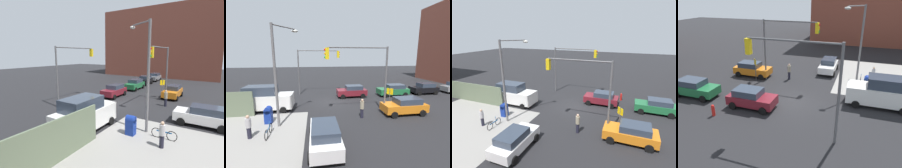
{
  "view_description": "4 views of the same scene",
  "coord_description": "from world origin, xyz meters",
  "views": [
    {
      "loc": [
        16.81,
        10.13,
        5.7
      ],
      "look_at": [
        -0.86,
        -1.04,
        2.09
      ],
      "focal_mm": 28.0,
      "sensor_mm": 36.0,
      "label": 1
    },
    {
      "loc": [
        2.2,
        17.77,
        5.67
      ],
      "look_at": [
        -0.52,
        0.36,
        2.32
      ],
      "focal_mm": 24.0,
      "sensor_mm": 36.0,
      "label": 2
    },
    {
      "loc": [
        -5.94,
        18.39,
        8.69
      ],
      "look_at": [
        1.82,
        -1.16,
        2.32
      ],
      "focal_mm": 28.0,
      "sensor_mm": 36.0,
      "label": 3
    },
    {
      "loc": [
        5.57,
        -16.37,
        8.87
      ],
      "look_at": [
        -0.03,
        -0.21,
        1.79
      ],
      "focal_mm": 35.0,
      "sensor_mm": 36.0,
      "label": 4
    }
  ],
  "objects": [
    {
      "name": "sedan_green",
      "position": [
        -8.86,
        -1.7,
        0.84
      ],
      "size": [
        4.27,
        2.02,
        1.62
      ],
      "color": "#1E6638",
      "rests_on": "ground"
    },
    {
      "name": "coupe_orange",
      "position": [
        -6.43,
        4.9,
        0.84
      ],
      "size": [
        4.21,
        2.02,
        1.62
      ],
      "color": "orange",
      "rests_on": "ground"
    },
    {
      "name": "street_lamp_corner",
      "position": [
        4.99,
        5.5,
        4.7
      ],
      "size": [
        1.78,
        2.23,
        8.0
      ],
      "color": "slate",
      "rests_on": "ground"
    },
    {
      "name": "van_white_delivery",
      "position": [
        7.38,
        1.8,
        1.28
      ],
      "size": [
        5.4,
        2.32,
        2.62
      ],
      "color": "white",
      "rests_on": "ground"
    },
    {
      "name": "warning_sign_two_way",
      "position": [
        -5.4,
        3.79,
        1.64
      ],
      "size": [
        0.48,
        0.48,
        2.4
      ],
      "color": "#4C4C4C",
      "rests_on": "ground"
    },
    {
      "name": "bicycle_leaning_on_fence",
      "position": [
        5.6,
        7.2,
        0.35
      ],
      "size": [
        0.05,
        1.75,
        0.97
      ],
      "color": "black",
      "rests_on": "ground"
    },
    {
      "name": "sedan_maroon",
      "position": [
        -2.86,
        -1.93,
        0.84
      ],
      "size": [
        4.02,
        2.02,
        1.62
      ],
      "color": "maroon",
      "rests_on": "ground"
    },
    {
      "name": "fire_hydrant",
      "position": [
        -5.0,
        -4.2,
        0.49
      ],
      "size": [
        0.26,
        0.26,
        0.94
      ],
      "color": "red",
      "rests_on": "ground"
    },
    {
      "name": "traffic_signal_nw_corner",
      "position": [
        -2.21,
        4.5,
        4.66
      ],
      "size": [
        5.95,
        0.36,
        6.5
      ],
      "color": "#59595B",
      "rests_on": "ground"
    },
    {
      "name": "mailbox_blue",
      "position": [
        6.2,
        5.0,
        0.76
      ],
      "size": [
        0.56,
        0.64,
        1.43
      ],
      "color": "navy",
      "rests_on": "ground"
    },
    {
      "name": "traffic_signal_se_corner",
      "position": [
        2.13,
        -4.5,
        4.67
      ],
      "size": [
        6.15,
        0.36,
        6.5
      ],
      "color": "#59595B",
      "rests_on": "ground"
    },
    {
      "name": "ground_plane",
      "position": [
        0.0,
        0.0,
        0.0
      ],
      "size": [
        120.0,
        120.0,
        0.0
      ],
      "primitive_type": "plane",
      "color": "black"
    },
    {
      "name": "pedestrian_crossing",
      "position": [
        6.8,
        7.4,
        0.89
      ],
      "size": [
        0.36,
        0.36,
        1.71
      ],
      "rotation": [
        0.0,
        0.0,
        3.76
      ],
      "color": "#B2B2B7",
      "rests_on": "ground"
    },
    {
      "name": "hatchback_white",
      "position": [
        1.69,
        9.19,
        0.84
      ],
      "size": [
        2.02,
        4.19,
        1.62
      ],
      "color": "white",
      "rests_on": "ground"
    },
    {
      "name": "sidewalk_corner",
      "position": [
        9.0,
        9.0,
        0.01
      ],
      "size": [
        12.0,
        12.0,
        0.01
      ],
      "primitive_type": "cube",
      "color": "gray",
      "rests_on": "ground"
    },
    {
      "name": "pedestrian_waiting",
      "position": [
        -2.0,
        5.2,
        0.95
      ],
      "size": [
        0.36,
        0.36,
        1.81
      ],
      "rotation": [
        0.0,
        0.0,
        3.25
      ],
      "color": "#9E937A",
      "rests_on": "ground"
    }
  ]
}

